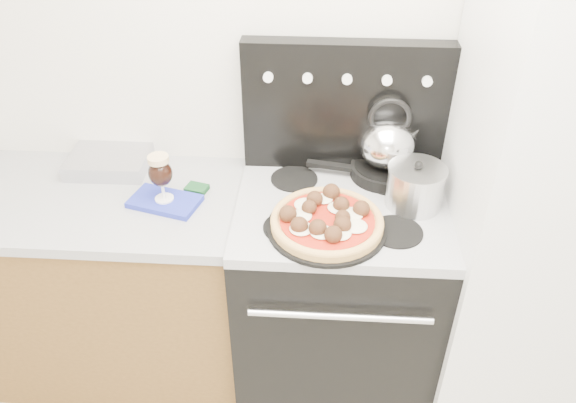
# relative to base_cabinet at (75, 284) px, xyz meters

# --- Properties ---
(room_shell) EXTENTS (3.52, 3.01, 2.52)m
(room_shell) POSITION_rel_base_cabinet_xyz_m (1.02, -0.91, 0.82)
(room_shell) COLOR beige
(room_shell) RESTS_ON ground
(base_cabinet) EXTENTS (1.45, 0.60, 0.86)m
(base_cabinet) POSITION_rel_base_cabinet_xyz_m (0.00, 0.00, 0.00)
(base_cabinet) COLOR brown
(base_cabinet) RESTS_ON ground
(countertop) EXTENTS (1.48, 0.63, 0.04)m
(countertop) POSITION_rel_base_cabinet_xyz_m (0.00, 0.00, 0.45)
(countertop) COLOR #A1A1A6
(countertop) RESTS_ON base_cabinet
(stove_body) EXTENTS (0.76, 0.65, 0.88)m
(stove_body) POSITION_rel_base_cabinet_xyz_m (1.10, -0.02, 0.01)
(stove_body) COLOR black
(stove_body) RESTS_ON ground
(cooktop) EXTENTS (0.76, 0.65, 0.04)m
(cooktop) POSITION_rel_base_cabinet_xyz_m (1.10, -0.02, 0.47)
(cooktop) COLOR #ADADB2
(cooktop) RESTS_ON stove_body
(backguard) EXTENTS (0.76, 0.08, 0.50)m
(backguard) POSITION_rel_base_cabinet_xyz_m (1.10, 0.25, 0.74)
(backguard) COLOR black
(backguard) RESTS_ON cooktop
(fridge) EXTENTS (0.64, 0.68, 1.90)m
(fridge) POSITION_rel_base_cabinet_xyz_m (1.80, -0.05, 0.52)
(fridge) COLOR silver
(fridge) RESTS_ON ground
(foil_sheet) EXTENTS (0.31, 0.23, 0.06)m
(foil_sheet) POSITION_rel_base_cabinet_xyz_m (0.18, 0.19, 0.50)
(foil_sheet) COLOR silver
(foil_sheet) RESTS_ON countertop
(oven_mitt) EXTENTS (0.28, 0.21, 0.02)m
(oven_mitt) POSITION_rel_base_cabinet_xyz_m (0.46, -0.04, 0.48)
(oven_mitt) COLOR #242FAD
(oven_mitt) RESTS_ON countertop
(beer_glass) EXTENTS (0.11, 0.11, 0.19)m
(beer_glass) POSITION_rel_base_cabinet_xyz_m (0.46, -0.04, 0.58)
(beer_glass) COLOR black
(beer_glass) RESTS_ON oven_mitt
(pizza_pan) EXTENTS (0.49, 0.49, 0.01)m
(pizza_pan) POSITION_rel_base_cabinet_xyz_m (1.05, -0.17, 0.50)
(pizza_pan) COLOR black
(pizza_pan) RESTS_ON cooktop
(pizza) EXTENTS (0.47, 0.47, 0.05)m
(pizza) POSITION_rel_base_cabinet_xyz_m (1.05, -0.17, 0.53)
(pizza) COLOR #DDC36D
(pizza) RESTS_ON pizza_pan
(skillet) EXTENTS (0.30, 0.30, 0.05)m
(skillet) POSITION_rel_base_cabinet_xyz_m (1.27, 0.17, 0.51)
(skillet) COLOR black
(skillet) RESTS_ON cooktop
(tea_kettle) EXTENTS (0.22, 0.22, 0.23)m
(tea_kettle) POSITION_rel_base_cabinet_xyz_m (1.27, 0.17, 0.65)
(tea_kettle) COLOR silver
(tea_kettle) RESTS_ON skillet
(stock_pot) EXTENTS (0.23, 0.23, 0.14)m
(stock_pot) POSITION_rel_base_cabinet_xyz_m (1.36, -0.01, 0.56)
(stock_pot) COLOR silver
(stock_pot) RESTS_ON cooktop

